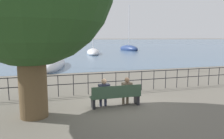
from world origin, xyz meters
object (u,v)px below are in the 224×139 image
(seated_person_right, at_px, (127,90))
(sailboat_2, at_px, (129,49))
(harbor_lighthouse, at_px, (36,26))
(sailboat_3, at_px, (11,50))
(seated_person_left, at_px, (104,91))
(sailboat_0, at_px, (54,64))
(park_bench, at_px, (116,96))
(sailboat_5, at_px, (93,52))

(seated_person_right, bearing_deg, sailboat_2, 68.64)
(harbor_lighthouse, bearing_deg, seated_person_right, -86.62)
(sailboat_2, distance_m, sailboat_3, 24.09)
(seated_person_left, relative_size, sailboat_3, 0.10)
(sailboat_0, relative_size, harbor_lighthouse, 0.51)
(sailboat_2, bearing_deg, seated_person_right, -119.46)
(sailboat_2, bearing_deg, sailboat_3, 167.70)
(sailboat_3, xyz_separation_m, harbor_lighthouse, (1.48, 99.58, 9.58))
(seated_person_right, distance_m, harbor_lighthouse, 138.67)
(harbor_lighthouse, bearing_deg, sailboat_2, -77.46)
(park_bench, xyz_separation_m, seated_person_right, (0.49, 0.08, 0.21))
(sailboat_0, bearing_deg, sailboat_3, 117.11)
(seated_person_right, bearing_deg, sailboat_3, 104.05)
(park_bench, height_order, sailboat_2, sailboat_2)
(park_bench, distance_m, sailboat_3, 39.69)
(sailboat_3, relative_size, harbor_lighthouse, 0.59)
(sailboat_0, height_order, sailboat_3, sailboat_3)
(seated_person_left, bearing_deg, park_bench, -9.30)
(park_bench, distance_m, seated_person_right, 0.54)
(park_bench, relative_size, sailboat_0, 0.19)
(sailboat_5, bearing_deg, sailboat_3, 157.17)
(seated_person_left, xyz_separation_m, seated_person_right, (0.98, 0.00, -0.00))
(park_bench, bearing_deg, sailboat_5, 79.80)
(seated_person_right, distance_m, sailboat_5, 29.24)
(sailboat_2, distance_m, sailboat_5, 12.49)
(harbor_lighthouse, bearing_deg, park_bench, -86.82)
(seated_person_left, height_order, sailboat_2, sailboat_2)
(seated_person_left, height_order, harbor_lighthouse, harbor_lighthouse)
(seated_person_right, distance_m, sailboat_0, 13.27)
(sailboat_5, bearing_deg, sailboat_0, -103.12)
(seated_person_left, relative_size, seated_person_right, 1.00)
(sailboat_5, bearing_deg, park_bench, -89.04)
(sailboat_2, relative_size, harbor_lighthouse, 0.48)
(sailboat_3, distance_m, sailboat_5, 17.31)
(seated_person_left, xyz_separation_m, sailboat_3, (-8.66, 38.54, -0.33))
(park_bench, height_order, sailboat_0, sailboat_0)
(harbor_lighthouse, bearing_deg, sailboat_3, -90.85)
(seated_person_left, distance_m, seated_person_right, 0.98)
(seated_person_left, bearing_deg, sailboat_5, 78.83)
(sailboat_3, distance_m, harbor_lighthouse, 100.05)
(park_bench, xyz_separation_m, sailboat_0, (-1.93, 13.13, -0.11))
(sailboat_5, bearing_deg, seated_person_right, -88.12)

